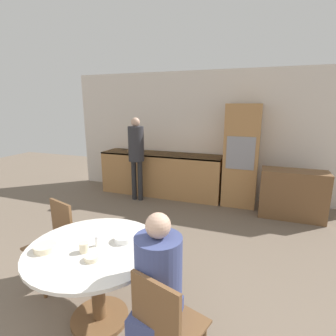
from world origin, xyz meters
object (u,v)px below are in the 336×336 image
Objects in this scene: bowl_near at (45,248)px; bowl_far at (92,258)px; dining_table at (96,268)px; sideboard at (292,194)px; cup at (84,247)px; person_standing at (136,150)px; chair_near_right at (165,326)px; oven_unit at (241,156)px; person_seated at (157,285)px; chair_far_left at (55,238)px; bowl_centre at (124,239)px.

bowl_far is at bearing 2.35° from bowl_near.
sideboard is at bearing 59.25° from dining_table.
person_standing is at bearing 109.08° from cup.
chair_near_right is at bearing -7.53° from bowl_near.
oven_unit is 3.82m from chair_near_right.
person_seated is 10.32× the size of bowl_far.
person_standing reaches higher than bowl_far.
chair_far_left is 5.31× the size of bowl_centre.
person_seated is 0.58m from bowl_far.
bowl_centre is (-0.49, 0.41, 0.05)m from person_seated.
person_seated is (-1.15, -3.31, 0.30)m from sideboard.
person_seated is at bearing -29.85° from chair_near_right.
bowl_far is (0.45, 0.02, -0.01)m from bowl_near.
oven_unit reaches higher than bowl_centre.
bowl_near is (-1.12, 0.15, 0.26)m from chair_near_right.
oven_unit is 1.83× the size of sideboard.
oven_unit reaches higher than bowl_near.
bowl_centre is (-0.58, 0.51, 0.26)m from chair_near_right.
dining_table is 0.68× the size of person_standing.
cup reaches higher than bowl_near.
person_standing is (-1.85, 3.28, 0.54)m from chair_near_right.
sideboard is at bearing 2.59° from person_standing.
dining_table is (-1.83, -3.07, 0.12)m from sideboard.
cup is at bearing -107.10° from dining_table.
person_seated reaches higher than bowl_near.
person_standing is 20.61× the size of cup.
sideboard is (0.92, -0.37, -0.55)m from oven_unit.
sideboard is at bearing 59.63° from cup.
bowl_near is at bearing -123.71° from sideboard.
dining_table is at bearing 28.70° from bowl_near.
oven_unit is 1.57× the size of person_seated.
chair_near_right is 11.03× the size of cup.
dining_table is 1.28× the size of chair_near_right.
chair_near_right reaches higher than bowl_far.
oven_unit is 2.06m from person_standing.
oven_unit is 2.16× the size of chair_near_right.
person_standing reaches higher than sideboard.
chair_far_left reaches higher than cup.
chair_near_right is 0.25m from person_seated.
person_standing reaches higher than chair_near_right.
oven_unit reaches higher than chair_far_left.
sideboard reaches higher than dining_table.
cup reaches higher than dining_table.
chair_far_left is at bearing -6.09° from chair_near_right.
oven_unit reaches higher than cup.
bowl_near is at bearing 177.36° from person_seated.
person_seated reaches higher than chair_far_left.
person_seated is 3.65m from person_standing.
bowl_near is at bearing 10.15° from chair_near_right.
sideboard reaches higher than bowl_centre.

